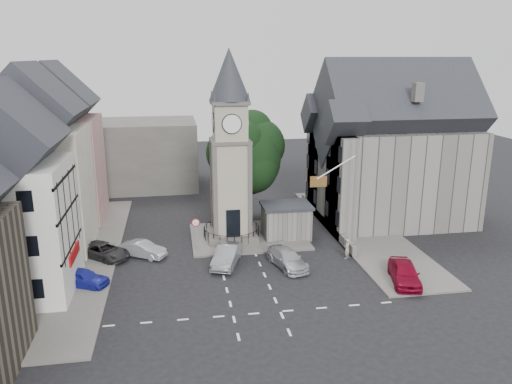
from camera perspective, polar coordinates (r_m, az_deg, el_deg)
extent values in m
plane|color=black|center=(37.01, -1.34, -9.62)|extent=(120.00, 120.00, 0.00)
cube|color=#595651|center=(42.91, -19.43, -6.82)|extent=(6.00, 30.00, 0.14)
cube|color=#595651|center=(47.11, 11.87, -4.26)|extent=(6.00, 26.00, 0.14)
cube|color=#595651|center=(44.49, -0.90, -5.09)|extent=(10.00, 8.00, 0.16)
cube|color=silver|center=(32.16, 0.10, -13.71)|extent=(20.00, 8.00, 0.01)
cube|color=#4C4944|center=(44.21, -2.83, -4.87)|extent=(4.20, 4.20, 0.70)
torus|color=black|center=(43.96, -2.84, -3.98)|extent=(4.86, 4.86, 0.06)
cube|color=#9E9480|center=(42.90, -2.91, 0.59)|extent=(3.00, 3.00, 8.00)
cube|color=black|center=(42.33, -2.62, -3.58)|extent=(1.20, 0.25, 2.40)
cube|color=#4C4944|center=(42.06, -2.98, 5.86)|extent=(3.30, 3.30, 0.25)
cube|color=#9E9480|center=(41.82, -3.01, 8.02)|extent=(2.70, 2.70, 3.20)
cylinder|color=white|center=(40.44, -2.78, 7.78)|extent=(1.50, 0.12, 1.50)
cube|color=#4C4944|center=(41.65, -3.04, 10.21)|extent=(3.10, 3.10, 0.30)
cone|color=#202228|center=(41.51, -3.09, 13.30)|extent=(3.40, 3.40, 4.20)
cube|color=#5E5C56|center=(44.16, 3.44, -3.46)|extent=(4.00, 3.00, 2.80)
cube|color=#202228|center=(43.69, 3.47, -1.53)|extent=(4.30, 3.30, 0.25)
cylinder|color=black|center=(48.59, -1.21, -0.68)|extent=(0.70, 0.70, 4.40)
cylinder|color=black|center=(41.33, -6.86, -5.11)|extent=(0.10, 0.10, 2.50)
cone|color=#A50C0C|center=(40.81, -6.91, -3.52)|extent=(0.70, 0.06, 0.70)
cone|color=white|center=(40.80, -6.91, -3.53)|extent=(0.54, 0.04, 0.54)
cube|color=tan|center=(51.50, -21.41, 2.38)|extent=(7.50, 7.00, 10.00)
cube|color=beige|center=(43.91, -23.43, 0.06)|extent=(7.50, 7.00, 10.00)
cube|color=silver|center=(36.66, -26.19, -3.95)|extent=(7.50, 7.00, 9.00)
cube|color=#4C4944|center=(62.74, -16.06, 4.09)|extent=(20.00, 10.00, 8.00)
cube|color=#5E5C56|center=(50.07, 15.19, 1.98)|extent=(14.00, 10.00, 9.00)
cube|color=#5E5C56|center=(44.63, 9.77, 0.70)|extent=(1.60, 4.40, 9.00)
cube|color=#5E5C56|center=(51.09, 7.22, 2.66)|extent=(1.60, 4.40, 9.00)
cube|color=#5E5C56|center=(47.87, 7.90, -3.27)|extent=(0.40, 16.00, 0.90)
cylinder|color=white|center=(40.26, 9.12, 2.79)|extent=(3.17, 0.10, 1.89)
plane|color=#B21414|center=(40.09, 7.16, 1.20)|extent=(1.40, 0.00, 1.40)
imported|color=#1D22A0|center=(37.32, -19.25, -9.22)|extent=(4.10, 2.98, 1.30)
imported|color=#B4B7BD|center=(41.15, -12.82, -6.41)|extent=(4.01, 3.08, 1.27)
imported|color=#28282A|center=(41.63, -16.96, -6.47)|extent=(4.73, 4.52, 1.25)
imported|color=gray|center=(38.74, -3.33, -7.25)|extent=(3.03, 4.83, 1.50)
imported|color=#B2B4BB|center=(38.42, 3.61, -7.61)|extent=(2.92, 4.84, 1.31)
imported|color=maroon|center=(37.20, 16.61, -8.84)|extent=(2.96, 4.93, 1.57)
imported|color=#A49788|center=(40.43, 10.36, -6.41)|extent=(0.69, 0.68, 1.61)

